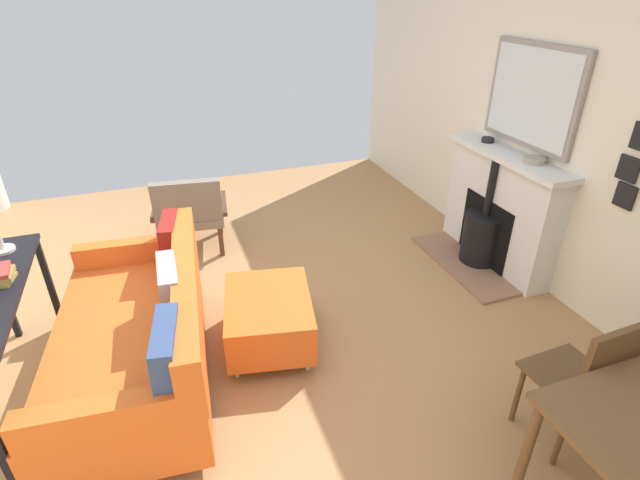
{
  "coord_description": "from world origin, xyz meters",
  "views": [
    {
      "loc": [
        0.51,
        2.92,
        2.34
      ],
      "look_at": [
        -0.46,
        0.23,
        0.77
      ],
      "focal_mm": 26.88,
      "sensor_mm": 36.0,
      "label": 1
    }
  ],
  "objects_px": {
    "ottoman": "(269,317)",
    "armchair_accent": "(190,210)",
    "mantel_bowl_far": "(534,160)",
    "fireplace": "(495,216)",
    "dining_chair_near_fireplace": "(587,376)",
    "mantel_bowl_near": "(488,140)",
    "sofa": "(142,335)"
  },
  "relations": [
    {
      "from": "mantel_bowl_far",
      "to": "ottoman",
      "type": "bearing_deg",
      "value": 4.59
    },
    {
      "from": "fireplace",
      "to": "ottoman",
      "type": "height_order",
      "value": "fireplace"
    },
    {
      "from": "mantel_bowl_near",
      "to": "sofa",
      "type": "height_order",
      "value": "mantel_bowl_near"
    },
    {
      "from": "mantel_bowl_far",
      "to": "fireplace",
      "type": "bearing_deg",
      "value": -81.58
    },
    {
      "from": "fireplace",
      "to": "ottoman",
      "type": "distance_m",
      "value": 2.27
    },
    {
      "from": "mantel_bowl_near",
      "to": "armchair_accent",
      "type": "xyz_separation_m",
      "value": [
        2.6,
        -0.79,
        -0.64
      ]
    },
    {
      "from": "mantel_bowl_far",
      "to": "dining_chair_near_fireplace",
      "type": "height_order",
      "value": "mantel_bowl_far"
    },
    {
      "from": "armchair_accent",
      "to": "sofa",
      "type": "bearing_deg",
      "value": 73.25
    },
    {
      "from": "ottoman",
      "to": "mantel_bowl_far",
      "type": "bearing_deg",
      "value": -175.41
    },
    {
      "from": "fireplace",
      "to": "mantel_bowl_near",
      "type": "xyz_separation_m",
      "value": [
        -0.04,
        -0.32,
        0.6
      ]
    },
    {
      "from": "mantel_bowl_far",
      "to": "armchair_accent",
      "type": "height_order",
      "value": "mantel_bowl_far"
    },
    {
      "from": "fireplace",
      "to": "sofa",
      "type": "distance_m",
      "value": 3.1
    },
    {
      "from": "mantel_bowl_near",
      "to": "ottoman",
      "type": "distance_m",
      "value": 2.52
    },
    {
      "from": "mantel_bowl_far",
      "to": "dining_chair_near_fireplace",
      "type": "bearing_deg",
      "value": 60.49
    },
    {
      "from": "ottoman",
      "to": "armchair_accent",
      "type": "relative_size",
      "value": 1.08
    },
    {
      "from": "mantel_bowl_far",
      "to": "armchair_accent",
      "type": "relative_size",
      "value": 0.21
    },
    {
      "from": "mantel_bowl_far",
      "to": "armchair_accent",
      "type": "bearing_deg",
      "value": -27.86
    },
    {
      "from": "mantel_bowl_near",
      "to": "dining_chair_near_fireplace",
      "type": "bearing_deg",
      "value": 67.55
    },
    {
      "from": "fireplace",
      "to": "dining_chair_near_fireplace",
      "type": "bearing_deg",
      "value": 65.1
    },
    {
      "from": "fireplace",
      "to": "dining_chair_near_fireplace",
      "type": "relative_size",
      "value": 1.5
    },
    {
      "from": "ottoman",
      "to": "dining_chair_near_fireplace",
      "type": "bearing_deg",
      "value": 134.25
    },
    {
      "from": "mantel_bowl_near",
      "to": "dining_chair_near_fireplace",
      "type": "height_order",
      "value": "mantel_bowl_near"
    },
    {
      "from": "fireplace",
      "to": "mantel_bowl_near",
      "type": "relative_size",
      "value": 11.61
    },
    {
      "from": "sofa",
      "to": "mantel_bowl_far",
      "type": "bearing_deg",
      "value": -175.45
    },
    {
      "from": "fireplace",
      "to": "dining_chair_near_fireplace",
      "type": "distance_m",
      "value": 2.03
    },
    {
      "from": "ottoman",
      "to": "armchair_accent",
      "type": "distance_m",
      "value": 1.61
    },
    {
      "from": "armchair_accent",
      "to": "dining_chair_near_fireplace",
      "type": "bearing_deg",
      "value": 120.02
    },
    {
      "from": "fireplace",
      "to": "sofa",
      "type": "height_order",
      "value": "fireplace"
    },
    {
      "from": "sofa",
      "to": "armchair_accent",
      "type": "xyz_separation_m",
      "value": [
        -0.49,
        -1.62,
        0.07
      ]
    },
    {
      "from": "mantel_bowl_near",
      "to": "mantel_bowl_far",
      "type": "relative_size",
      "value": 0.68
    },
    {
      "from": "armchair_accent",
      "to": "dining_chair_near_fireplace",
      "type": "xyz_separation_m",
      "value": [
        -1.71,
        2.96,
        0.08
      ]
    },
    {
      "from": "sofa",
      "to": "fireplace",
      "type": "bearing_deg",
      "value": -170.53
    }
  ]
}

